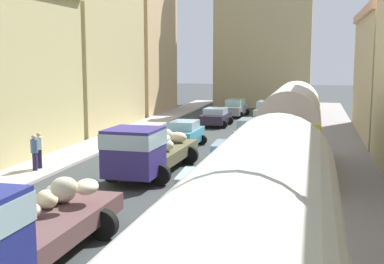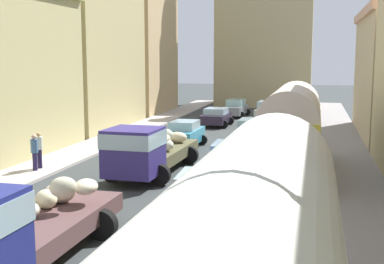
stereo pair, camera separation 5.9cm
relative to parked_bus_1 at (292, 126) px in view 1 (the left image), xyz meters
The scene contains 19 objects.
ground_plane 5.70m from the parked_bus_1, 149.55° to the left, with size 154.00×154.00×0.00m, color #34393A.
sidewalk_left 12.25m from the parked_bus_1, 167.29° to the left, with size 2.50×70.00×0.14m, color #ADA49E.
sidewalk_right 4.40m from the parked_bus_1, 44.09° to the left, with size 2.50×70.00×0.14m, color gray.
building_left_3 20.15m from the parked_bus_1, 141.13° to the left, with size 4.84×11.32×11.82m.
building_left_4 28.86m from the parked_bus_1, 123.15° to the left, with size 5.69×9.64×13.31m.
distant_church 34.95m from the parked_bus_1, 97.50° to the left, with size 10.14×7.99×20.88m.
parked_bus_1 is the anchor object (origin of this frame).
cargo_truck_0 14.09m from the parked_bus_1, 115.53° to the right, with size 2.97×7.34×2.52m.
cargo_truck_1 6.55m from the parked_bus_1, 163.77° to the right, with size 3.18×7.59×2.40m.
car_0 8.95m from the parked_bus_1, 137.30° to the left, with size 2.30×3.65×1.59m.
car_1 17.12m from the parked_bus_1, 112.26° to the left, with size 2.49×3.74×1.41m.
car_2 23.34m from the parked_bus_1, 104.73° to the left, with size 2.35×4.26×1.58m.
car_3 7.43m from the parked_bus_1, 111.32° to the right, with size 2.45×3.92×1.48m.
car_4 3.28m from the parked_bus_1, behind, with size 2.21×4.19×1.38m.
car_5 9.01m from the parked_bus_1, 108.33° to the left, with size 2.38×3.88×1.51m.
car_6 19.83m from the parked_bus_1, 98.38° to the left, with size 2.25×4.12×1.71m.
pedestrian_0 11.78m from the parked_bus_1, 168.81° to the right, with size 0.39×0.39×1.80m.
pedestrian_3 11.73m from the parked_bus_1, behind, with size 0.38×0.38×1.84m.
streetlamp_near 16.54m from the parked_bus_1, 84.03° to the right, with size 1.94×0.28×6.37m.
Camera 1 is at (5.34, 1.50, 5.28)m, focal length 47.47 mm.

